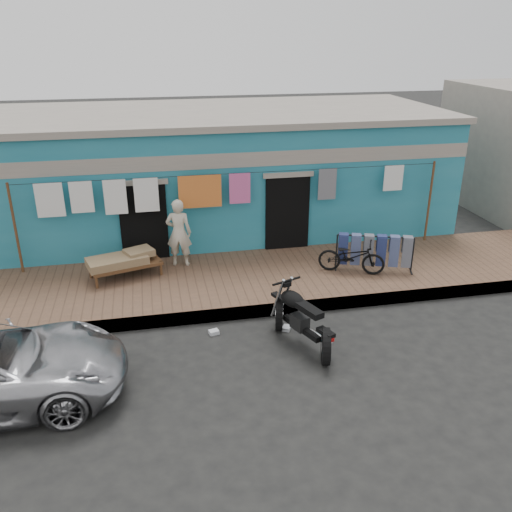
{
  "coord_description": "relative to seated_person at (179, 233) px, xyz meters",
  "views": [
    {
      "loc": [
        -2.03,
        -7.89,
        5.43
      ],
      "look_at": [
        0.0,
        2.0,
        1.15
      ],
      "focal_mm": 38.0,
      "sensor_mm": 36.0,
      "label": 1
    }
  ],
  "objects": [
    {
      "name": "ground",
      "position": [
        1.42,
        -3.93,
        -1.05
      ],
      "size": [
        80.0,
        80.0,
        0.0
      ],
      "primitive_type": "plane",
      "color": "black",
      "rests_on": "ground"
    },
    {
      "name": "sidewalk",
      "position": [
        1.42,
        -0.93,
        -0.93
      ],
      "size": [
        28.0,
        3.0,
        0.25
      ],
      "primitive_type": "cube",
      "color": "brown",
      "rests_on": "ground"
    },
    {
      "name": "curb",
      "position": [
        1.42,
        -2.38,
        -0.93
      ],
      "size": [
        28.0,
        0.1,
        0.25
      ],
      "primitive_type": "cube",
      "color": "gray",
      "rests_on": "ground"
    },
    {
      "name": "building",
      "position": [
        1.42,
        3.05,
        0.63
      ],
      "size": [
        12.2,
        5.2,
        3.36
      ],
      "color": "#207087",
      "rests_on": "ground"
    },
    {
      "name": "clothesline",
      "position": [
        0.52,
        0.32,
        0.77
      ],
      "size": [
        10.06,
        0.06,
        2.1
      ],
      "color": "brown",
      "rests_on": "sidewalk"
    },
    {
      "name": "seated_person",
      "position": [
        0.0,
        0.0,
        0.0
      ],
      "size": [
        0.65,
        0.5,
        1.61
      ],
      "primitive_type": "imported",
      "rotation": [
        0.0,
        0.0,
        2.92
      ],
      "color": "beige",
      "rests_on": "sidewalk"
    },
    {
      "name": "bicycle",
      "position": [
        3.78,
        -1.22,
        -0.32
      ],
      "size": [
        1.56,
        1.11,
        0.96
      ],
      "primitive_type": "imported",
      "rotation": [
        0.0,
        0.0,
        1.13
      ],
      "color": "black",
      "rests_on": "sidewalk"
    },
    {
      "name": "motorcycle",
      "position": [
        1.94,
        -3.57,
        -0.49
      ],
      "size": [
        1.82,
        2.17,
        1.13
      ],
      "primitive_type": null,
      "rotation": [
        0.0,
        0.0,
        0.38
      ],
      "color": "black",
      "rests_on": "ground"
    },
    {
      "name": "charpoy",
      "position": [
        -1.24,
        -0.42,
        -0.53
      ],
      "size": [
        2.05,
        1.66,
        0.55
      ],
      "primitive_type": null,
      "rotation": [
        0.0,
        0.0,
        0.29
      ],
      "color": "brown",
      "rests_on": "sidewalk"
    },
    {
      "name": "jeans_rack",
      "position": [
        4.35,
        -1.16,
        -0.37
      ],
      "size": [
        2.03,
        1.48,
        0.87
      ],
      "primitive_type": null,
      "rotation": [
        0.0,
        0.0,
        -0.33
      ],
      "color": "black",
      "rests_on": "sidewalk"
    },
    {
      "name": "litter_a",
      "position": [
        0.41,
        -2.87,
        -1.01
      ],
      "size": [
        0.21,
        0.18,
        0.08
      ],
      "primitive_type": "cube",
      "rotation": [
        0.0,
        0.0,
        0.24
      ],
      "color": "silver",
      "rests_on": "ground"
    },
    {
      "name": "litter_b",
      "position": [
        2.15,
        -3.01,
        -1.01
      ],
      "size": [
        0.2,
        0.2,
        0.08
      ],
      "primitive_type": "cube",
      "rotation": [
        0.0,
        0.0,
        0.87
      ],
      "color": "silver",
      "rests_on": "ground"
    },
    {
      "name": "litter_c",
      "position": [
        1.81,
        -3.0,
        -1.02
      ],
      "size": [
        0.22,
        0.23,
        0.07
      ],
      "primitive_type": "cube",
      "rotation": [
        0.0,
        0.0,
        1.04
      ],
      "color": "silver",
      "rests_on": "ground"
    }
  ]
}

